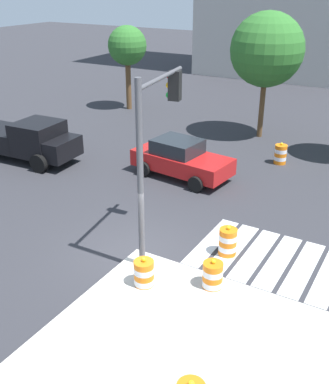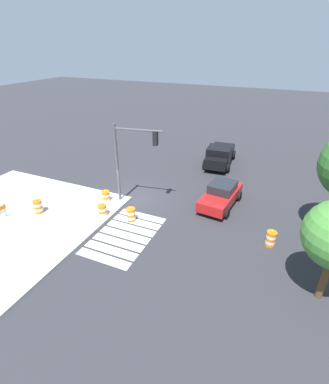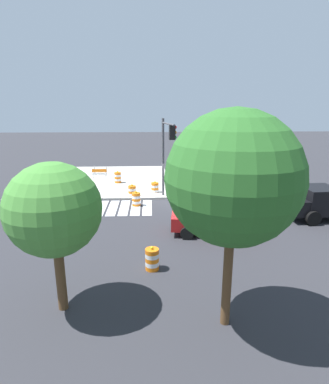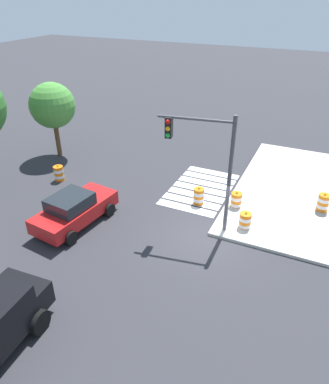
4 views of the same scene
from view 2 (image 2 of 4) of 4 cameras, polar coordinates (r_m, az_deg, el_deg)
The scene contains 11 objects.
ground_plane at distance 20.86m, azimuth -6.64°, elevation -1.38°, with size 120.00×120.00×0.00m, color #2D2D33.
sidewalk_corner at distance 20.80m, azimuth -29.86°, elevation -5.24°, with size 12.00×12.00×0.15m, color #BCB7AD.
crosswalk_stripes at distance 17.21m, azimuth -8.00°, elevation -8.60°, with size 5.10×3.20×0.02m.
sports_car at distance 19.99m, azimuth 11.34°, elevation -0.53°, with size 4.48×2.51×1.63m.
pickup_truck at distance 26.56m, azimuth 11.06°, elevation 7.28°, with size 5.26×2.59×1.92m.
traffic_barrel_near_corner at distance 18.20m, azimuth -6.78°, elevation -4.54°, with size 0.56×0.56×1.02m.
traffic_barrel_crosswalk_end at distance 20.48m, azimuth -11.76°, elevation -0.98°, with size 0.56×0.56×1.02m.
traffic_barrel_median_near at distance 18.87m, azimuth -12.40°, elevation -3.76°, with size 0.56×0.56×1.02m.
traffic_barrel_median_far at distance 17.13m, azimuth 20.66°, elevation -8.78°, with size 0.56×0.56×1.02m.
traffic_barrel_on_sidewalk at distance 20.41m, azimuth -24.17°, elevation -2.68°, with size 0.56×0.56×1.02m.
traffic_light_pole at distance 18.67m, azimuth -6.51°, elevation 8.22°, with size 0.82×3.26×5.50m.
Camera 2 is at (15.52, 9.43, 10.26)m, focal length 26.42 mm.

